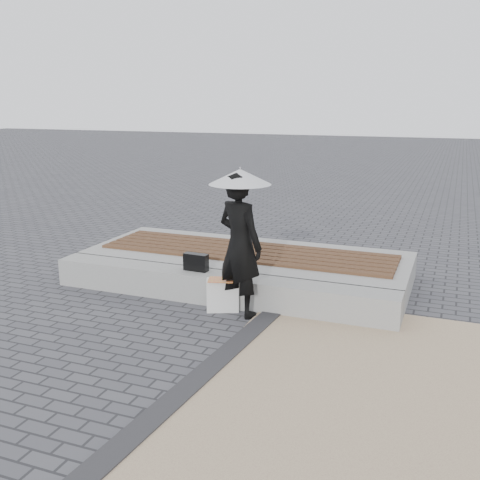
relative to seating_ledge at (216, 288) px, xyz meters
name	(u,v)px	position (x,y,z in m)	size (l,w,h in m)	color
ground	(160,347)	(0.00, -1.60, -0.20)	(80.00, 80.00, 0.00)	#48494D
terrazzo_zone	(460,427)	(3.20, -2.10, -0.19)	(5.00, 5.00, 0.02)	tan
edging_band	(201,376)	(0.75, -2.10, -0.18)	(0.25, 5.20, 0.04)	#2C2C2F
seating_ledge	(216,288)	(0.00, 0.00, 0.00)	(5.00, 0.45, 0.40)	#969691
timber_platform	(247,265)	(0.00, 1.20, 0.00)	(5.00, 2.00, 0.40)	gray
timber_decking	(247,251)	(0.00, 1.20, 0.22)	(4.60, 1.20, 0.04)	brown
woman	(240,245)	(0.48, -0.32, 0.73)	(0.68, 0.45, 1.87)	black
parasol	(240,177)	(0.48, -0.32, 1.61)	(0.78, 0.78, 1.00)	#A2A2A7
handbag	(196,262)	(-0.33, 0.04, 0.32)	(0.35, 0.12, 0.25)	black
canvas_tote	(223,295)	(0.23, -0.31, 0.02)	(0.42, 0.18, 0.44)	white
magazine	(221,280)	(0.23, -0.36, 0.25)	(0.33, 0.24, 0.01)	#E93240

